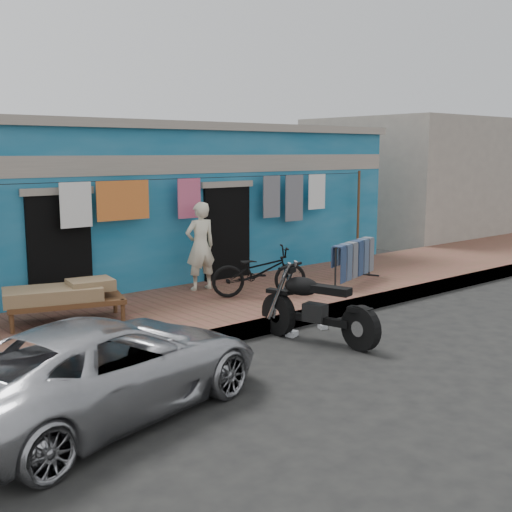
% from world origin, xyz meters
% --- Properties ---
extents(ground, '(80.00, 80.00, 0.00)m').
position_xyz_m(ground, '(0.00, 0.00, 0.00)').
color(ground, black).
rests_on(ground, ground).
extents(sidewalk, '(28.00, 3.00, 0.25)m').
position_xyz_m(sidewalk, '(0.00, 3.00, 0.12)').
color(sidewalk, brown).
rests_on(sidewalk, ground).
extents(curb, '(28.00, 0.10, 0.25)m').
position_xyz_m(curb, '(0.00, 1.55, 0.12)').
color(curb, gray).
rests_on(curb, ground).
extents(building, '(12.20, 5.20, 3.36)m').
position_xyz_m(building, '(-0.00, 6.99, 1.69)').
color(building, '#0D5982').
rests_on(building, ground).
extents(neighbor_right, '(6.00, 5.00, 3.80)m').
position_xyz_m(neighbor_right, '(11.00, 7.00, 1.90)').
color(neighbor_right, '#9E9384').
rests_on(neighbor_right, ground).
extents(clothesline, '(10.06, 0.06, 2.10)m').
position_xyz_m(clothesline, '(-0.28, 4.25, 1.81)').
color(clothesline, brown).
rests_on(clothesline, sidewalk).
extents(car, '(4.14, 2.58, 1.08)m').
position_xyz_m(car, '(-3.47, 0.35, 0.54)').
color(car, '#B5B5BA').
rests_on(car, ground).
extents(seated_person, '(0.63, 0.45, 1.63)m').
position_xyz_m(seated_person, '(0.26, 3.92, 1.07)').
color(seated_person, beige).
rests_on(seated_person, sidewalk).
extents(bicycle, '(1.76, 1.33, 1.09)m').
position_xyz_m(bicycle, '(0.74, 2.79, 0.79)').
color(bicycle, black).
rests_on(bicycle, sidewalk).
extents(motorcycle, '(1.52, 2.05, 1.12)m').
position_xyz_m(motorcycle, '(0.12, 0.72, 0.56)').
color(motorcycle, black).
rests_on(motorcycle, ground).
extents(charpoy, '(2.25, 1.85, 0.60)m').
position_xyz_m(charpoy, '(-2.63, 3.29, 0.55)').
color(charpoy, brown).
rests_on(charpoy, sidewalk).
extents(jeans_rack, '(1.96, 1.40, 0.84)m').
position_xyz_m(jeans_rack, '(2.93, 2.53, 0.67)').
color(jeans_rack, black).
rests_on(jeans_rack, sidewalk).
extents(litter_a, '(0.21, 0.19, 0.08)m').
position_xyz_m(litter_a, '(0.05, 1.20, 0.04)').
color(litter_a, silver).
rests_on(litter_a, ground).
extents(litter_b, '(0.17, 0.19, 0.08)m').
position_xyz_m(litter_b, '(0.72, 1.20, 0.04)').
color(litter_b, silver).
rests_on(litter_b, ground).
extents(litter_c, '(0.21, 0.25, 0.09)m').
position_xyz_m(litter_c, '(1.02, 0.53, 0.05)').
color(litter_c, silver).
rests_on(litter_c, ground).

